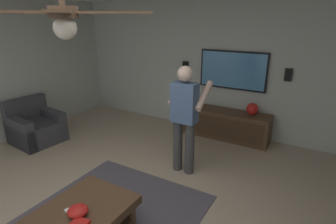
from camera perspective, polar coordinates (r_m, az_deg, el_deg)
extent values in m
cube|color=#B2B7AD|center=(5.63, 10.39, 8.99)|extent=(0.10, 6.66, 2.61)
cube|color=#38383D|center=(5.79, -25.49, -3.75)|extent=(0.87, 0.87, 0.40)
cube|color=#38383D|center=(5.93, -27.59, 0.68)|extent=(0.81, 0.26, 0.42)
cube|color=#38383D|center=(5.63, -28.41, -3.96)|extent=(0.24, 0.81, 0.56)
cube|color=#38383D|center=(5.90, -22.94, -2.11)|extent=(0.24, 0.81, 0.56)
cube|color=#513823|center=(3.17, -17.31, -19.32)|extent=(1.00, 0.80, 0.10)
cylinder|color=#513823|center=(3.34, -7.34, -20.47)|extent=(0.07, 0.07, 0.30)
cylinder|color=#513823|center=(3.70, -15.60, -16.69)|extent=(0.07, 0.07, 0.30)
cube|color=#513823|center=(5.51, 11.74, -2.48)|extent=(0.44, 1.70, 0.55)
cube|color=#412C1C|center=(5.31, 10.94, -3.27)|extent=(0.01, 1.56, 0.39)
cube|color=black|center=(5.45, 13.32, 8.46)|extent=(0.05, 1.30, 0.73)
cube|color=#4985B7|center=(5.42, 13.23, 8.42)|extent=(0.01, 1.24, 0.67)
cylinder|color=#3F3F3F|center=(4.15, 4.51, -7.53)|extent=(0.14, 0.14, 0.82)
cylinder|color=#3F3F3F|center=(4.23, 2.07, -6.93)|extent=(0.14, 0.14, 0.82)
cube|color=slate|center=(3.93, 3.47, 1.94)|extent=(0.22, 0.36, 0.58)
sphere|color=beige|center=(3.83, 3.60, 7.95)|extent=(0.22, 0.22, 0.22)
cylinder|color=beige|center=(3.97, 7.51, 3.35)|extent=(0.48, 0.09, 0.37)
cylinder|color=beige|center=(4.16, 1.93, 4.22)|extent=(0.48, 0.09, 0.37)
cube|color=white|center=(4.26, 5.81, 3.12)|extent=(0.04, 0.05, 0.16)
ellipsoid|color=red|center=(3.04, -18.23, -18.93)|extent=(0.21, 0.21, 0.09)
cube|color=white|center=(3.10, -19.67, -19.10)|extent=(0.07, 0.15, 0.02)
sphere|color=red|center=(5.30, 17.13, 0.60)|extent=(0.22, 0.22, 0.22)
cube|color=black|center=(5.26, 23.73, 7.09)|extent=(0.06, 0.12, 0.22)
cube|color=black|center=(5.83, 3.66, 9.40)|extent=(0.06, 0.12, 0.22)
cylinder|color=#4C3828|center=(2.09, -20.95, 18.78)|extent=(0.20, 0.20, 0.08)
sphere|color=silver|center=(2.09, -20.61, 16.05)|extent=(0.16, 0.16, 0.16)
cube|color=brown|center=(2.38, -17.62, 19.05)|extent=(0.56, 0.35, 0.02)
cube|color=brown|center=(2.38, -24.10, 18.32)|extent=(0.28, 0.57, 0.02)
cube|color=brown|center=(1.95, -29.51, 17.67)|extent=(0.57, 0.22, 0.02)
cube|color=brown|center=(1.77, -21.58, 18.83)|extent=(0.47, 0.49, 0.02)
cube|color=brown|center=(2.08, -11.65, 19.60)|extent=(0.47, 0.49, 0.02)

